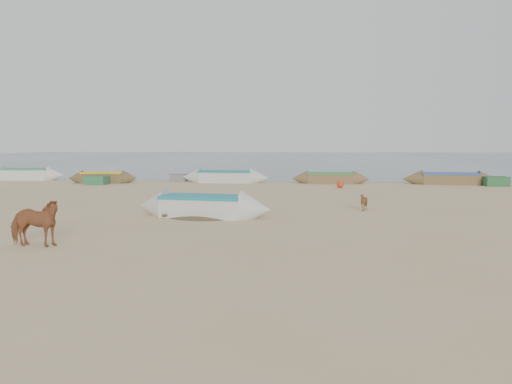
{
  "coord_description": "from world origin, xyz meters",
  "views": [
    {
      "loc": [
        1.71,
        -15.25,
        2.91
      ],
      "look_at": [
        0.0,
        4.0,
        1.0
      ],
      "focal_mm": 35.0,
      "sensor_mm": 36.0,
      "label": 1
    }
  ],
  "objects": [
    {
      "name": "cow_adult",
      "position": [
        -5.7,
        -2.07,
        0.68
      ],
      "size": [
        1.62,
        0.77,
        1.35
      ],
      "primitive_type": "imported",
      "rotation": [
        0.0,
        0.0,
        1.54
      ],
      "color": "brown",
      "rests_on": "ground"
    },
    {
      "name": "sea",
      "position": [
        0.0,
        82.0,
        0.01
      ],
      "size": [
        160.0,
        160.0,
        0.0
      ],
      "primitive_type": "plane",
      "color": "slate",
      "rests_on": "ground"
    },
    {
      "name": "near_canoe",
      "position": [
        -2.09,
        3.97,
        0.43
      ],
      "size": [
        5.6,
        2.27,
        0.85
      ],
      "primitive_type": null,
      "rotation": [
        0.0,
        0.0,
        -0.16
      ],
      "color": "beige",
      "rests_on": "ground"
    },
    {
      "name": "beach_clutter",
      "position": [
        3.86,
        19.94,
        0.3
      ],
      "size": [
        44.95,
        5.24,
        0.64
      ],
      "color": "#2D663E",
      "rests_on": "ground"
    },
    {
      "name": "ground",
      "position": [
        0.0,
        0.0,
        0.0
      ],
      "size": [
        140.0,
        140.0,
        0.0
      ],
      "primitive_type": "plane",
      "color": "tan",
      "rests_on": "ground"
    },
    {
      "name": "waterline_canoes",
      "position": [
        1.84,
        20.92,
        0.43
      ],
      "size": [
        54.39,
        3.9,
        0.93
      ],
      "color": "silver",
      "rests_on": "ground"
    },
    {
      "name": "debris_pile",
      "position": [
        -2.0,
        4.62,
        0.27
      ],
      "size": [
        4.71,
        4.71,
        0.55
      ],
      "primitive_type": "cone",
      "rotation": [
        0.0,
        0.0,
        -0.4
      ],
      "color": "brown",
      "rests_on": "ground"
    },
    {
      "name": "calf_front",
      "position": [
        4.44,
        6.31,
        0.38
      ],
      "size": [
        0.91,
        0.87,
        0.77
      ],
      "primitive_type": "imported",
      "rotation": [
        0.0,
        0.0,
        -1.08
      ],
      "color": "#57341B",
      "rests_on": "ground"
    }
  ]
}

